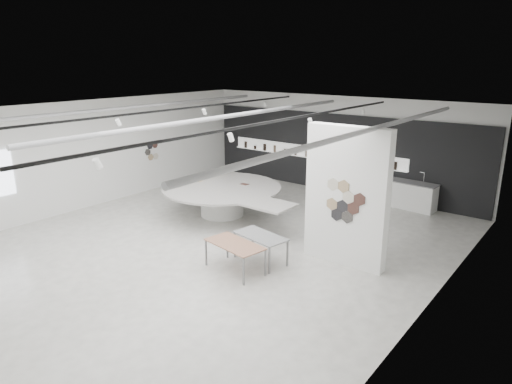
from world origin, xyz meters
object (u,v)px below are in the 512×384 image
Objects in this scene: sample_table_wood at (235,246)px; kitchen_counter at (412,195)px; sample_table_stone at (261,238)px; partition_column at (346,197)px; display_island at (223,197)px.

sample_table_wood is 7.87m from kitchen_counter.
sample_table_stone is (0.18, 0.83, -0.00)m from sample_table_wood.
partition_column is 5.18m from display_island.
partition_column reaches higher than sample_table_wood.
sample_table_stone is (-1.74, -1.31, -1.12)m from partition_column.
display_island is (-4.98, 0.86, -1.13)m from partition_column.
partition_column is 2.33× the size of sample_table_stone.
sample_table_stone is at bearing -98.85° from kitchen_counter.
sample_table_wood is at bearing -131.97° from partition_column.
kitchen_counter reaches higher than sample_table_wood.
sample_table_stone is 7.03m from kitchen_counter.
partition_column is 2.05× the size of kitchen_counter.
partition_column is 2.45m from sample_table_stone.
partition_column is at bearing 36.94° from sample_table_stone.
partition_column reaches higher than sample_table_stone.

